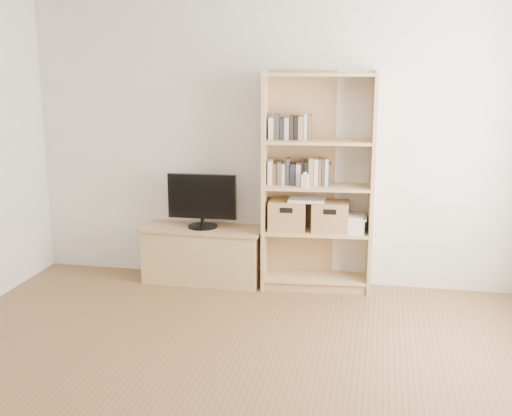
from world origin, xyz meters
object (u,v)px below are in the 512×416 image
(tv_stand, at_px, (203,255))
(television, at_px, (202,201))
(basket_left, at_px, (288,215))
(baby_monitor, at_px, (305,181))
(basket_right, at_px, (330,216))
(laptop, at_px, (307,200))
(bookshelf, at_px, (318,183))

(tv_stand, xyz_separation_m, television, (0.00, 0.00, 0.51))
(television, relative_size, basket_left, 1.95)
(tv_stand, xyz_separation_m, baby_monitor, (0.94, -0.09, 0.75))
(basket_right, distance_m, laptop, 0.26)
(television, xyz_separation_m, basket_left, (0.78, 0.00, -0.09))
(tv_stand, distance_m, television, 0.51)
(basket_left, distance_m, laptop, 0.22)
(television, height_order, basket_left, television)
(baby_monitor, distance_m, basket_left, 0.37)
(basket_left, relative_size, basket_right, 1.02)
(tv_stand, bearing_deg, laptop, 0.79)
(bookshelf, xyz_separation_m, baby_monitor, (-0.10, -0.12, 0.03))
(bookshelf, relative_size, television, 3.06)
(bookshelf, distance_m, laptop, 0.18)
(baby_monitor, bearing_deg, bookshelf, 59.56)
(tv_stand, distance_m, laptop, 1.11)
(basket_right, bearing_deg, television, 179.12)
(bookshelf, relative_size, basket_left, 5.96)
(baby_monitor, bearing_deg, television, -175.47)
(basket_right, bearing_deg, baby_monitor, -153.41)
(television, height_order, laptop, television)
(bookshelf, bearing_deg, baby_monitor, -135.00)
(tv_stand, height_order, television, television)
(bookshelf, bearing_deg, basket_left, -178.81)
(basket_left, height_order, basket_right, basket_left)
(television, bearing_deg, basket_left, -1.17)
(tv_stand, height_order, baby_monitor, baby_monitor)
(tv_stand, height_order, basket_left, basket_left)
(tv_stand, bearing_deg, television, 0.00)
(tv_stand, bearing_deg, baby_monitor, -4.41)
(bookshelf, distance_m, basket_right, 0.32)
(tv_stand, distance_m, basket_left, 0.89)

